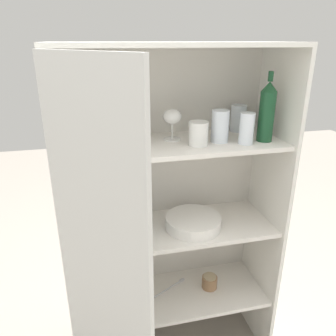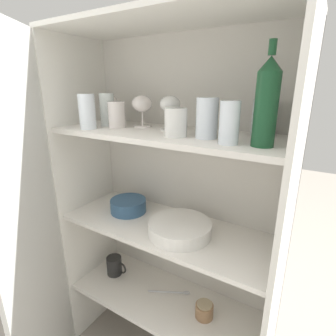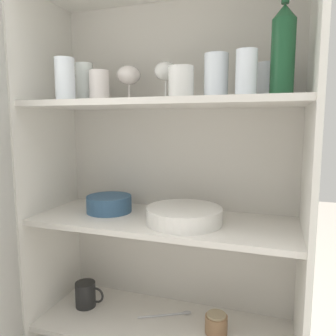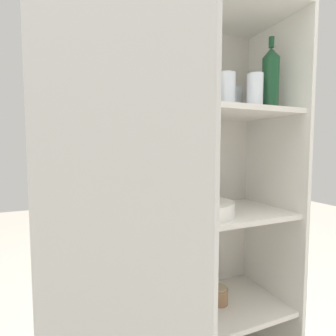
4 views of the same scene
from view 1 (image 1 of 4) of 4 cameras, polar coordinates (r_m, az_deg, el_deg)
The scene contains 24 objects.
cupboard_back_panel at distance 1.70m, azimuth -0.47°, elevation -6.46°, with size 0.96×0.02×1.54m, color silver.
cupboard_side_left at distance 1.52m, azimuth -16.83°, elevation -11.17°, with size 0.02×0.38×1.54m, color white.
cupboard_side_right at distance 1.71m, azimuth 16.64°, elevation -7.25°, with size 0.02×0.38×1.54m, color white.
cupboard_top_panel at distance 1.33m, azimuth 1.26°, elevation 20.73°, with size 0.96×0.38×0.02m, color white.
shelf_board_lower at distance 1.81m, azimuth 0.93°, elevation -21.38°, with size 0.92×0.34×0.02m, color silver.
shelf_board_middle at distance 1.56m, azimuth 1.02°, elevation -10.48°, with size 0.92×0.34×0.02m, color silver.
shelf_board_upper at distance 1.39m, azimuth 1.13°, elevation 4.09°, with size 0.92×0.34×0.02m, color silver.
cupboard_door at distance 1.20m, azimuth -11.34°, elevation -20.58°, with size 0.28×0.41×1.54m.
tumbler_glass_0 at distance 1.39m, azimuth 13.53°, elevation 6.70°, with size 0.06×0.06×0.13m.
tumbler_glass_1 at distance 1.34m, azimuth 5.31°, elevation 5.98°, with size 0.08×0.08×0.10m.
tumbler_glass_2 at distance 1.32m, azimuth -8.49°, elevation 5.86°, with size 0.07×0.07×0.11m.
tumbler_glass_3 at distance 1.33m, azimuth -11.67°, elevation 6.48°, with size 0.06×0.06×0.14m.
tumbler_glass_4 at distance 1.58m, azimuth 12.13°, elevation 8.48°, with size 0.07×0.07×0.12m.
tumbler_glass_5 at distance 1.40m, azimuth 9.06°, elevation 7.20°, with size 0.07×0.07×0.13m.
tumbler_glass_6 at distance 1.23m, azimuth -11.76°, elevation 5.22°, with size 0.07×0.07×0.14m.
wine_glass_0 at distance 1.39m, azimuth -5.41°, elevation 8.36°, with size 0.09×0.09×0.13m.
wine_glass_1 at distance 1.40m, azimuth 0.85°, elevation 8.65°, with size 0.08×0.08×0.13m.
wine_glass_2 at distance 1.39m, azimuth -13.66°, elevation 7.80°, with size 0.08×0.08×0.13m.
wine_bottle at distance 1.44m, azimuth 16.85°, elevation 9.41°, with size 0.07×0.07×0.29m.
plate_stack_white at distance 1.54m, azimuth 4.42°, elevation -9.35°, with size 0.26×0.26×0.05m.
mixing_bowl_large at distance 1.53m, azimuth -7.47°, elevation -9.55°, with size 0.17×0.17×0.06m.
coffee_mug_primary at distance 1.74m, azimuth -10.61°, elevation -21.01°, with size 0.12×0.08×0.10m.
storage_jar at distance 1.83m, azimuth 7.24°, elevation -19.05°, with size 0.08×0.08×0.07m.
serving_spoon at distance 1.84m, azimuth 0.75°, elevation -19.87°, with size 0.19×0.11×0.01m.
Camera 1 is at (-0.33, -1.11, 1.56)m, focal length 35.00 mm.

